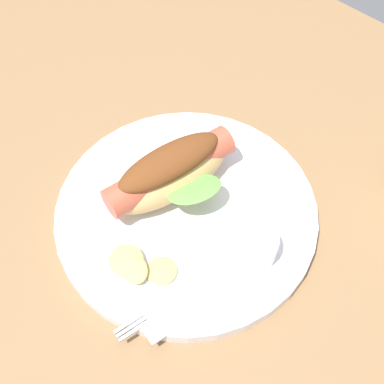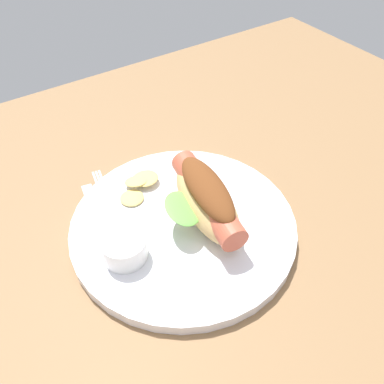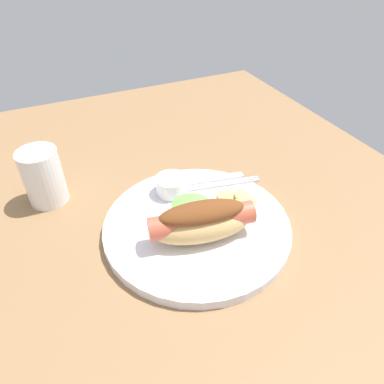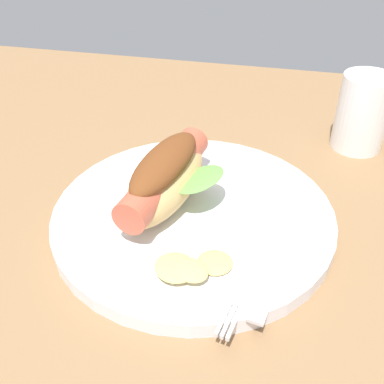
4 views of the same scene
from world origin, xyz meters
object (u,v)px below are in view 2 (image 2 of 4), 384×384
at_px(hot_dog, 206,198).
at_px(fork, 111,212).
at_px(knife, 99,223).
at_px(chips_pile, 139,185).
at_px(plate, 183,226).
at_px(sauce_ramekin, 126,250).

height_order(hot_dog, fork, hot_dog).
bearing_deg(knife, chips_pile, -57.95).
height_order(plate, chips_pile, chips_pile).
xyz_separation_m(fork, knife, (0.02, 0.01, -0.00)).
relative_size(fork, chips_pile, 2.16).
bearing_deg(fork, hot_dog, -113.85).
distance_m(plate, hot_dog, 0.05).
distance_m(plate, fork, 0.10).
xyz_separation_m(hot_dog, knife, (0.12, -0.06, -0.03)).
bearing_deg(hot_dog, knife, 73.16).
bearing_deg(plate, knife, -31.72).
height_order(plate, sauce_ramekin, sauce_ramekin).
relative_size(plate, chips_pile, 3.88).
bearing_deg(sauce_ramekin, hot_dog, -177.44).
distance_m(sauce_ramekin, chips_pile, 0.12).
bearing_deg(knife, hot_dog, -106.55).
height_order(fork, knife, same).
xyz_separation_m(plate, sauce_ramekin, (0.09, 0.01, 0.02)).
relative_size(plate, knife, 1.95).
relative_size(hot_dog, knife, 1.06).
bearing_deg(plate, hot_dog, 169.66).
distance_m(plate, sauce_ramekin, 0.09).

